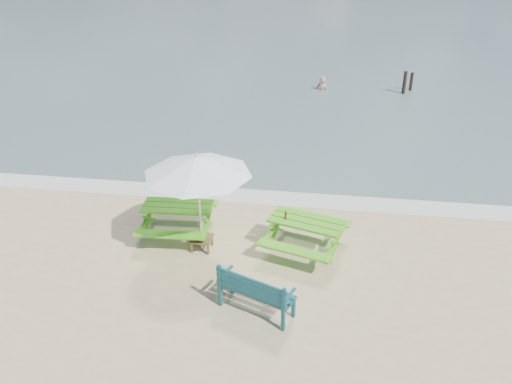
# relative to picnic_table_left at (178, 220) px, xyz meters

# --- Properties ---
(foam_strip) EXTENTS (22.00, 0.90, 0.01)m
(foam_strip) POSITION_rel_picnic_table_left_xyz_m (1.72, 2.23, -0.39)
(foam_strip) COLOR silver
(foam_strip) RESTS_ON ground
(picnic_table_left) EXTENTS (1.81, 1.99, 0.82)m
(picnic_table_left) POSITION_rel_picnic_table_left_xyz_m (0.00, 0.00, 0.00)
(picnic_table_left) COLOR #4AAF1A
(picnic_table_left) RESTS_ON ground
(picnic_table_right) EXTENTS (2.20, 2.33, 0.82)m
(picnic_table_right) POSITION_rel_picnic_table_left_xyz_m (3.20, -0.28, 0.00)
(picnic_table_right) COLOR #4DAF1A
(picnic_table_right) RESTS_ON ground
(park_bench) EXTENTS (1.62, 1.06, 0.95)m
(park_bench) POSITION_rel_picnic_table_left_xyz_m (2.35, -2.61, -0.10)
(park_bench) COLOR #103E44
(park_bench) RESTS_ON ground
(side_table) EXTENTS (0.50, 0.50, 0.32)m
(side_table) POSITION_rel_picnic_table_left_xyz_m (0.74, -0.60, -0.23)
(side_table) COLOR brown
(side_table) RESTS_ON ground
(patio_umbrella) EXTENTS (2.52, 2.52, 2.45)m
(patio_umbrella) POSITION_rel_picnic_table_left_xyz_m (0.74, -0.60, 1.83)
(patio_umbrella) COLOR silver
(patio_umbrella) RESTS_ON ground
(beer_bottle) EXTENTS (0.06, 0.06, 0.23)m
(beer_bottle) POSITION_rel_picnic_table_left_xyz_m (2.71, -0.28, 0.50)
(beer_bottle) COLOR #915B15
(beer_bottle) RESTS_ON picnic_table_right
(swimmer) EXTENTS (0.77, 0.66, 1.77)m
(swimmer) POSITION_rel_picnic_table_left_xyz_m (3.26, 13.81, -0.63)
(swimmer) COLOR tan
(swimmer) RESTS_ON ground
(mooring_pilings) EXTENTS (0.56, 0.76, 1.26)m
(mooring_pilings) POSITION_rel_picnic_table_left_xyz_m (7.27, 13.93, -0.00)
(mooring_pilings) COLOR black
(mooring_pilings) RESTS_ON ground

